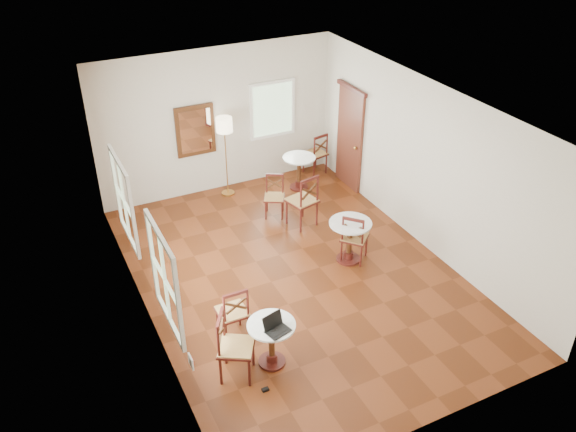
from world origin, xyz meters
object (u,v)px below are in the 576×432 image
at_px(cafe_table_back, 299,169).
at_px(chair_back_b, 274,196).
at_px(mouse, 273,331).
at_px(chair_mid_a, 303,200).
at_px(floor_lamp, 224,130).
at_px(laptop, 276,327).
at_px(power_adapter, 265,389).
at_px(cafe_table_near, 272,339).
at_px(cafe_table_mid, 350,237).
at_px(chair_back_a, 316,153).
at_px(water_glass, 280,316).
at_px(chair_near_b, 234,346).
at_px(chair_mid_b, 354,238).
at_px(navy_mug, 272,317).
at_px(chair_near_a, 233,312).

distance_m(cafe_table_back, chair_back_b, 1.22).
bearing_deg(mouse, chair_mid_a, 58.41).
height_order(floor_lamp, laptop, floor_lamp).
distance_m(chair_mid_a, power_adapter, 4.22).
relative_size(cafe_table_near, cafe_table_mid, 0.91).
bearing_deg(power_adapter, cafe_table_back, 58.35).
height_order(chair_back_b, mouse, chair_back_b).
bearing_deg(chair_back_a, cafe_table_mid, 59.26).
distance_m(chair_back_a, water_glass, 5.77).
xyz_separation_m(chair_near_b, chair_back_a, (3.86, 4.82, -0.03)).
distance_m(chair_near_b, mouse, 0.56).
height_order(chair_mid_a, chair_back_b, chair_mid_a).
relative_size(chair_mid_b, chair_back_a, 0.97).
height_order(chair_mid_b, chair_back_a, chair_back_a).
bearing_deg(chair_mid_b, chair_back_b, -25.78).
distance_m(cafe_table_mid, power_adapter, 3.32).
bearing_deg(water_glass, navy_mug, 155.08).
bearing_deg(cafe_table_mid, mouse, -141.96).
bearing_deg(cafe_table_mid, chair_near_a, -159.85).
distance_m(chair_mid_a, water_glass, 3.56).
height_order(chair_near_a, chair_near_b, chair_near_b).
relative_size(chair_near_a, power_adapter, 10.06).
relative_size(chair_back_a, power_adapter, 10.37).
bearing_deg(chair_back_b, chair_near_a, -95.71).
bearing_deg(cafe_table_back, navy_mug, -121.33).
relative_size(chair_near_a, chair_back_b, 1.11).
distance_m(cafe_table_back, mouse, 5.28).
height_order(cafe_table_near, chair_mid_b, chair_mid_b).
xyz_separation_m(cafe_table_mid, chair_mid_a, (-0.19, 1.38, 0.06)).
bearing_deg(navy_mug, cafe_table_near, -121.95).
bearing_deg(chair_back_a, chair_back_b, 25.78).
distance_m(laptop, mouse, 0.06).
bearing_deg(chair_back_b, chair_mid_b, -44.39).
height_order(chair_near_b, mouse, chair_near_b).
bearing_deg(chair_back_a, cafe_table_back, 23.11).
bearing_deg(chair_mid_a, power_adapter, 41.95).
distance_m(chair_back_b, laptop, 4.13).
height_order(chair_mid_a, mouse, chair_mid_a).
bearing_deg(power_adapter, water_glass, 46.29).
xyz_separation_m(cafe_table_mid, chair_mid_b, (0.08, -0.03, -0.01)).
bearing_deg(laptop, chair_mid_a, 41.90).
relative_size(cafe_table_near, chair_mid_a, 0.65).
relative_size(mouse, navy_mug, 0.93).
relative_size(cafe_table_mid, chair_near_a, 0.83).
bearing_deg(cafe_table_back, power_adapter, -121.65).
relative_size(chair_mid_a, power_adapter, 11.70).
bearing_deg(water_glass, chair_back_b, 66.05).
height_order(chair_near_a, chair_back_a, chair_back_a).
xyz_separation_m(cafe_table_near, water_glass, (0.15, 0.04, 0.32)).
xyz_separation_m(cafe_table_mid, power_adapter, (-2.54, -2.08, -0.46)).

